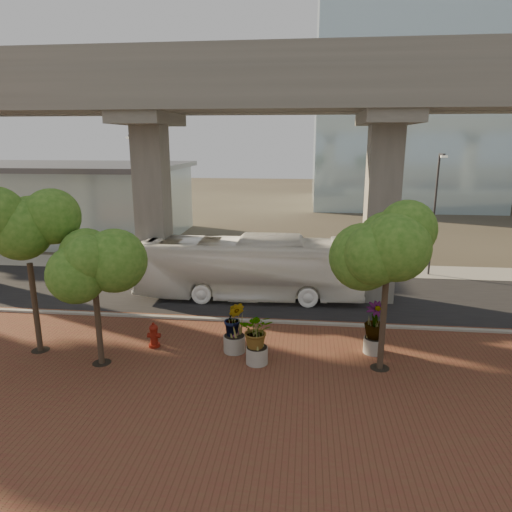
# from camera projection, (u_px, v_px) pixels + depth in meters

# --- Properties ---
(ground) EXTENTS (160.00, 160.00, 0.00)m
(ground) POSITION_uv_depth(u_px,v_px,m) (260.00, 308.00, 23.12)
(ground) COLOR #3B352B
(ground) RESTS_ON ground
(brick_plaza) EXTENTS (70.00, 13.00, 0.06)m
(brick_plaza) POSITION_uv_depth(u_px,v_px,m) (236.00, 391.00, 15.41)
(brick_plaza) COLOR brown
(brick_plaza) RESTS_ON ground
(asphalt_road) EXTENTS (90.00, 8.00, 0.04)m
(asphalt_road) POSITION_uv_depth(u_px,v_px,m) (264.00, 294.00, 25.04)
(asphalt_road) COLOR black
(asphalt_road) RESTS_ON ground
(curb_strip) EXTENTS (70.00, 0.25, 0.16)m
(curb_strip) POSITION_uv_depth(u_px,v_px,m) (256.00, 321.00, 21.18)
(curb_strip) COLOR gray
(curb_strip) RESTS_ON ground
(far_sidewalk) EXTENTS (90.00, 3.00, 0.06)m
(far_sidewalk) POSITION_uv_depth(u_px,v_px,m) (272.00, 267.00, 30.34)
(far_sidewalk) COLOR gray
(far_sidewalk) RESTS_ON ground
(transit_viaduct) EXTENTS (72.00, 5.60, 12.40)m
(transit_viaduct) POSITION_uv_depth(u_px,v_px,m) (264.00, 160.00, 23.25)
(transit_viaduct) COLOR gray
(transit_viaduct) RESTS_ON ground
(station_pavilion) EXTENTS (23.00, 13.00, 6.30)m
(station_pavilion) POSITION_uv_depth(u_px,v_px,m) (52.00, 199.00, 39.90)
(station_pavilion) COLOR #B0C4C9
(station_pavilion) RESTS_ON ground
(transit_bus) EXTENTS (11.99, 3.06, 3.33)m
(transit_bus) POSITION_uv_depth(u_px,v_px,m) (249.00, 268.00, 24.19)
(transit_bus) COLOR white
(transit_bus) RESTS_ON ground
(fire_hydrant) EXTENTS (0.52, 0.46, 1.03)m
(fire_hydrant) POSITION_uv_depth(u_px,v_px,m) (154.00, 335.00, 18.53)
(fire_hydrant) COLOR maroon
(fire_hydrant) RESTS_ON ground
(planter_front) EXTENTS (1.85, 1.85, 2.03)m
(planter_front) POSITION_uv_depth(u_px,v_px,m) (257.00, 333.00, 16.97)
(planter_front) COLOR #9C978D
(planter_front) RESTS_ON ground
(planter_right) EXTENTS (1.96, 1.96, 2.09)m
(planter_right) POSITION_uv_depth(u_px,v_px,m) (375.00, 323.00, 17.81)
(planter_right) COLOR #ABA99B
(planter_right) RESTS_ON ground
(planter_left) EXTENTS (1.92, 1.92, 2.11)m
(planter_left) POSITION_uv_depth(u_px,v_px,m) (234.00, 321.00, 17.91)
(planter_left) COLOR #A39E93
(planter_left) RESTS_ON ground
(street_tree_far_west) EXTENTS (3.60, 3.60, 6.32)m
(street_tree_far_west) POSITION_uv_depth(u_px,v_px,m) (26.00, 237.00, 17.17)
(street_tree_far_west) COLOR #473628
(street_tree_far_west) RESTS_ON ground
(street_tree_near_west) EXTENTS (3.52, 3.52, 5.78)m
(street_tree_near_west) POSITION_uv_depth(u_px,v_px,m) (92.00, 257.00, 16.25)
(street_tree_near_west) COLOR #473628
(street_tree_near_west) RESTS_ON ground
(street_tree_near_east) EXTENTS (4.06, 4.06, 6.44)m
(street_tree_near_east) POSITION_uv_depth(u_px,v_px,m) (388.00, 248.00, 15.77)
(street_tree_near_east) COLOR #473628
(street_tree_near_east) RESTS_ON ground
(streetlamp_west) EXTENTS (0.42, 1.24, 8.55)m
(streetlamp_west) POSITION_uv_depth(u_px,v_px,m) (139.00, 191.00, 29.95)
(streetlamp_west) COLOR #2A292E
(streetlamp_west) RESTS_ON ground
(streetlamp_east) EXTENTS (0.37, 1.08, 7.47)m
(streetlamp_east) POSITION_uv_depth(u_px,v_px,m) (435.00, 206.00, 27.55)
(streetlamp_east) COLOR #2A2A2E
(streetlamp_east) RESTS_ON ground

